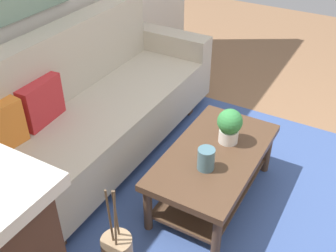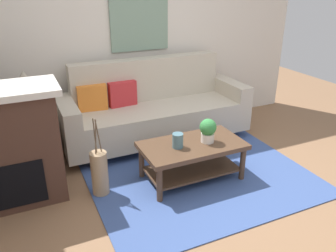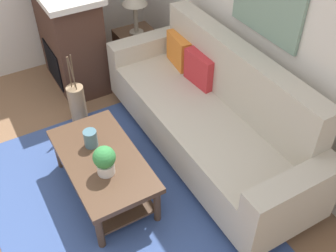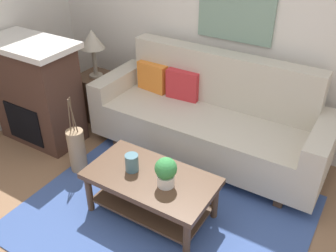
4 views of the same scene
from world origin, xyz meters
name	(u,v)px [view 1 (image 1 of 4)]	position (x,y,z in m)	size (l,w,h in m)	color
ground_plane	(275,210)	(0.00, 0.00, 0.00)	(8.82, 8.82, 0.00)	#8C6647
area_rug	(212,186)	(0.00, 0.50, 0.01)	(2.39, 1.99, 0.01)	#3D5693
couch	(92,110)	(-0.10, 1.55, 0.43)	(2.45, 0.84, 1.08)	beige
throw_pillow_crimson	(41,102)	(-0.49, 1.67, 0.68)	(0.36, 0.12, 0.32)	red
coffee_table	(214,165)	(-0.11, 0.46, 0.31)	(1.10, 0.60, 0.43)	#513826
tabletop_vase	(206,159)	(-0.29, 0.45, 0.51)	(0.11, 0.11, 0.16)	slate
potted_plant_tabletop	(230,125)	(0.06, 0.44, 0.57)	(0.18, 0.18, 0.26)	white
floor_vase_branch_a	(116,214)	(-1.07, 0.59, 0.65)	(0.01, 0.01, 0.36)	brown
floor_vase_branch_b	(109,216)	(-1.10, 0.61, 0.65)	(0.01, 0.01, 0.36)	brown
floor_vase_branch_c	(115,219)	(-1.10, 0.58, 0.65)	(0.01, 0.01, 0.36)	brown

